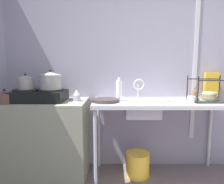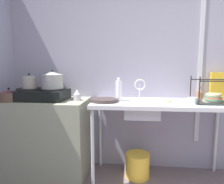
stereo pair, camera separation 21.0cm
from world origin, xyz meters
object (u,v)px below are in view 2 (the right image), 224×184
percolator (77,95)px  frying_pan (105,100)px  bucket_on_floor (138,165)px  cup_by_rack (193,101)px  faucet (140,86)px  pot_on_left_burner (29,82)px  small_bowl_on_drainboard (166,101)px  dish_rack (213,99)px  stove (41,94)px  pot_beside_stove (9,95)px  utensil_jar (199,95)px  sink_basin (141,109)px  cereal_box (217,86)px  pot_on_right_burner (52,80)px  bottle_by_sink (119,90)px

percolator → frying_pan: size_ratio=0.42×
bucket_on_floor → cup_by_rack: bearing=-14.2°
faucet → pot_on_left_burner: bearing=-172.9°
pot_on_left_burner → small_bowl_on_drainboard: 1.54m
percolator → dish_rack: 1.45m
stove → frying_pan: bearing=-4.2°
pot_on_left_burner → pot_beside_stove: size_ratio=0.81×
utensil_jar → small_bowl_on_drainboard: bearing=-149.6°
utensil_jar → dish_rack: bearing=-78.4°
sink_basin → cereal_box: (0.87, 0.24, 0.24)m
percolator → dish_rack: bearing=-0.9°
pot_on_right_burner → cup_by_rack: size_ratio=2.94×
stove → cup_by_rack: (1.64, -0.10, -0.03)m
cereal_box → utensil_jar: (-0.19, -0.00, -0.11)m
stove → frying_pan: size_ratio=1.93×
pot_beside_stove → percolator: size_ratio=1.69×
faucet → frying_pan: faucet is taller
stove → pot_on_left_burner: 0.20m
sink_basin → dish_rack: 0.74m
stove → pot_beside_stove: (-0.30, -0.13, 0.00)m
pot_on_right_burner → sink_basin: 1.04m
dish_rack → bucket_on_floor: size_ratio=1.42×
dish_rack → utensil_jar: bearing=101.6°
cereal_box → percolator: bearing=-167.1°
stove → dish_rack: bearing=-0.6°
percolator → cereal_box: (1.59, 0.23, 0.10)m
cup_by_rack → bucket_on_floor: cup_by_rack is taller
pot_on_left_burner → cereal_box: 2.16m
bottle_by_sink → cereal_box: (1.13, 0.21, 0.04)m
pot_on_right_burner → utensil_jar: 1.71m
pot_on_right_burner → pot_beside_stove: (-0.44, -0.13, -0.16)m
faucet → percolator: bearing=-167.7°
bottle_by_sink → utensil_jar: 0.96m
stove → cup_by_rack: size_ratio=7.01×
pot_on_left_burner → sink_basin: pot_on_left_burner is taller
pot_beside_stove → frying_pan: bearing=4.3°
faucet → cereal_box: bearing=4.6°
frying_pan → cereal_box: size_ratio=0.95×
pot_on_left_burner → pot_on_right_burner: pot_on_right_burner is taller
cup_by_rack → pot_on_left_burner: bearing=176.6°
cup_by_rack → cereal_box: (0.37, 0.33, 0.12)m
percolator → sink_basin: bearing=-0.9°
stove → dish_rack: size_ratio=1.47×
cup_by_rack → small_bowl_on_drainboard: bearing=161.0°
frying_pan → bucket_on_floor: frying_pan is taller
percolator → sink_basin: (0.72, -0.01, -0.14)m
pot_beside_stove → frying_pan: 1.05m
stove → cereal_box: bearing=6.5°
cup_by_rack → bucket_on_floor: (-0.53, 0.13, -0.79)m
bottle_by_sink → bucket_on_floor: 0.90m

